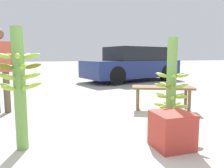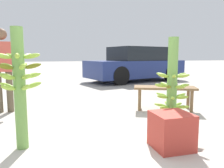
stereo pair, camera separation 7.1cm
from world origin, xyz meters
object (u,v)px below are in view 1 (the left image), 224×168
banana_stalk_left (19,84)px  banana_stalk_center (171,88)px  market_bench (162,90)px  parked_car (132,65)px  produce_crate (172,130)px  vendor_person (0,63)px

banana_stalk_left → banana_stalk_center: bearing=1.7°
banana_stalk_left → market_bench: size_ratio=1.10×
parked_car → banana_stalk_center: bearing=146.7°
parked_car → produce_crate: bearing=145.6°
banana_stalk_left → banana_stalk_center: 1.96m
banana_stalk_left → banana_stalk_center: banana_stalk_left is taller
parked_car → vendor_person: bearing=117.9°
market_bench → banana_stalk_center: bearing=-92.2°
vendor_person → parked_car: 6.00m
vendor_person → market_bench: (3.00, -0.63, -0.54)m
banana_stalk_left → parked_car: (3.80, 5.99, -0.06)m
market_bench → produce_crate: (-0.83, -1.66, -0.18)m
banana_stalk_left → produce_crate: 1.80m
vendor_person → banana_stalk_center: bearing=143.8°
banana_stalk_center → parked_car: (1.84, 5.93, 0.08)m
vendor_person → market_bench: size_ratio=1.24×
banana_stalk_center → market_bench: size_ratio=1.05×
banana_stalk_left → parked_car: bearing=57.6°
banana_stalk_left → market_bench: 2.78m
produce_crate → market_bench: bearing=63.5°
market_bench → produce_crate: bearing=-93.9°
vendor_person → banana_stalk_left: bearing=105.2°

